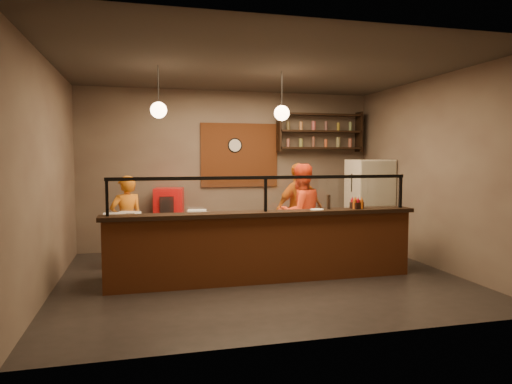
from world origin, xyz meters
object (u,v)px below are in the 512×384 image
object	(u,v)px
red_cooler	(169,221)
cook_right	(299,210)
fridge	(369,205)
cook_mid	(300,213)
cook_left	(127,222)
condiment_caddy	(357,205)
pizza_dough	(239,219)
wall_clock	(235,145)
pepper_mill	(329,202)

from	to	relation	value
red_cooler	cook_right	bearing A→B (deg)	-11.01
fridge	cook_mid	bearing A→B (deg)	-159.62
cook_left	fridge	size ratio (longest dim) A/B	0.86
cook_left	cook_right	distance (m)	3.11
cook_right	condiment_caddy	size ratio (longest dim) A/B	9.81
cook_left	cook_mid	world-z (taller)	cook_mid
red_cooler	pizza_dough	world-z (taller)	red_cooler
condiment_caddy	red_cooler	bearing A→B (deg)	138.48
cook_left	condiment_caddy	distance (m)	3.80
wall_clock	cook_left	xyz separation A→B (m)	(-2.12, -1.29, -1.32)
fridge	wall_clock	bearing A→B (deg)	157.89
cook_right	fridge	world-z (taller)	fridge
wall_clock	red_cooler	bearing A→B (deg)	-167.14
cook_right	cook_mid	bearing A→B (deg)	57.01
pepper_mill	cook_left	bearing A→B (deg)	155.37
wall_clock	fridge	bearing A→B (deg)	-22.43
wall_clock	pepper_mill	size ratio (longest dim) A/B	1.37
fridge	condiment_caddy	xyz separation A→B (m)	(-1.12, -1.70, 0.20)
cook_left	cook_right	xyz separation A→B (m)	(3.11, 0.12, 0.10)
wall_clock	cook_mid	world-z (taller)	wall_clock
wall_clock	cook_right	distance (m)	1.96
wall_clock	cook_left	distance (m)	2.81
cook_right	condiment_caddy	distance (m)	1.63
cook_left	red_cooler	xyz separation A→B (m)	(0.76, 0.98, -0.14)
fridge	condiment_caddy	world-z (taller)	fridge
red_cooler	pepper_mill	bearing A→B (deg)	-36.92
cook_mid	cook_right	xyz separation A→B (m)	(0.14, 0.46, 0.00)
red_cooler	pepper_mill	distance (m)	3.34
cook_mid	condiment_caddy	distance (m)	1.25
wall_clock	condiment_caddy	size ratio (longest dim) A/B	1.68
fridge	pepper_mill	bearing A→B (deg)	-133.13
cook_left	cook_right	bearing A→B (deg)	158.62
cook_left	pepper_mill	xyz separation A→B (m)	(3.05, -1.40, 0.39)
wall_clock	fridge	size ratio (longest dim) A/B	0.17
pizza_dough	pepper_mill	bearing A→B (deg)	-13.63
pizza_dough	red_cooler	bearing A→B (deg)	114.80
fridge	pizza_dough	world-z (taller)	fridge
fridge	pizza_dough	xyz separation A→B (m)	(-2.91, -1.33, 0.00)
cook_left	fridge	distance (m)	4.63
cook_right	pepper_mill	bearing A→B (deg)	72.08
cook_mid	cook_right	distance (m)	0.49
pepper_mill	condiment_caddy	bearing A→B (deg)	-5.84
red_cooler	fridge	bearing A→B (deg)	-1.41
cook_left	red_cooler	bearing A→B (deg)	-151.49
cook_mid	pepper_mill	size ratio (longest dim) A/B	7.95
condiment_caddy	pizza_dough	bearing A→B (deg)	168.30
fridge	red_cooler	distance (m)	3.93
cook_mid	pepper_mill	world-z (taller)	cook_mid
cook_right	pizza_dough	size ratio (longest dim) A/B	3.11
cook_mid	condiment_caddy	xyz separation A→B (m)	(0.54, -1.10, 0.24)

